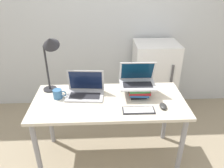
{
  "coord_description": "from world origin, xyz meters",
  "views": [
    {
      "loc": [
        -0.05,
        -1.49,
        1.93
      ],
      "look_at": [
        0.03,
        0.34,
        0.95
      ],
      "focal_mm": 35.0,
      "sensor_mm": 36.0,
      "label": 1
    }
  ],
  "objects_px": {
    "wireless_keyboard": "(138,110)",
    "mini_fridge": "(153,79)",
    "laptop_left": "(85,90)",
    "mug": "(58,94)",
    "mouse": "(163,106)",
    "book_stack": "(138,89)",
    "desk_lamp": "(50,49)",
    "laptop_on_books": "(137,80)"
  },
  "relations": [
    {
      "from": "wireless_keyboard",
      "to": "mini_fridge",
      "type": "xyz_separation_m",
      "value": [
        0.39,
        1.09,
        -0.24
      ]
    },
    {
      "from": "laptop_left",
      "to": "mug",
      "type": "relative_size",
      "value": 2.95
    },
    {
      "from": "mug",
      "to": "mouse",
      "type": "bearing_deg",
      "value": -12.16
    },
    {
      "from": "laptop_left",
      "to": "book_stack",
      "type": "height_order",
      "value": "laptop_left"
    },
    {
      "from": "mouse",
      "to": "book_stack",
      "type": "bearing_deg",
      "value": 128.91
    },
    {
      "from": "mug",
      "to": "desk_lamp",
      "type": "relative_size",
      "value": 0.21
    },
    {
      "from": "wireless_keyboard",
      "to": "laptop_left",
      "type": "bearing_deg",
      "value": 148.43
    },
    {
      "from": "laptop_left",
      "to": "desk_lamp",
      "type": "relative_size",
      "value": 0.63
    },
    {
      "from": "desk_lamp",
      "to": "laptop_on_books",
      "type": "bearing_deg",
      "value": -6.96
    },
    {
      "from": "mouse",
      "to": "mini_fridge",
      "type": "xyz_separation_m",
      "value": [
        0.16,
        1.05,
        -0.25
      ]
    },
    {
      "from": "wireless_keyboard",
      "to": "mug",
      "type": "distance_m",
      "value": 0.82
    },
    {
      "from": "laptop_left",
      "to": "mini_fridge",
      "type": "distance_m",
      "value": 1.23
    },
    {
      "from": "laptop_left",
      "to": "laptop_on_books",
      "type": "height_order",
      "value": "laptop_on_books"
    },
    {
      "from": "laptop_left",
      "to": "mini_fridge",
      "type": "relative_size",
      "value": 0.37
    },
    {
      "from": "laptop_left",
      "to": "laptop_on_books",
      "type": "distance_m",
      "value": 0.54
    },
    {
      "from": "book_stack",
      "to": "mug",
      "type": "height_order",
      "value": "book_stack"
    },
    {
      "from": "laptop_left",
      "to": "mug",
      "type": "xyz_separation_m",
      "value": [
        -0.27,
        -0.05,
        -0.0
      ]
    },
    {
      "from": "laptop_left",
      "to": "mini_fridge",
      "type": "height_order",
      "value": "mini_fridge"
    },
    {
      "from": "wireless_keyboard",
      "to": "mouse",
      "type": "height_order",
      "value": "mouse"
    },
    {
      "from": "mug",
      "to": "desk_lamp",
      "type": "distance_m",
      "value": 0.45
    },
    {
      "from": "laptop_left",
      "to": "mouse",
      "type": "bearing_deg",
      "value": -19.8
    },
    {
      "from": "desk_lamp",
      "to": "mini_fridge",
      "type": "bearing_deg",
      "value": 29.73
    },
    {
      "from": "wireless_keyboard",
      "to": "desk_lamp",
      "type": "distance_m",
      "value": 1.03
    },
    {
      "from": "laptop_left",
      "to": "wireless_keyboard",
      "type": "bearing_deg",
      "value": -31.57
    },
    {
      "from": "book_stack",
      "to": "mouse",
      "type": "distance_m",
      "value": 0.32
    },
    {
      "from": "laptop_on_books",
      "to": "mouse",
      "type": "distance_m",
      "value": 0.36
    },
    {
      "from": "desk_lamp",
      "to": "mini_fridge",
      "type": "height_order",
      "value": "desk_lamp"
    },
    {
      "from": "laptop_left",
      "to": "book_stack",
      "type": "distance_m",
      "value": 0.54
    },
    {
      "from": "mug",
      "to": "desk_lamp",
      "type": "bearing_deg",
      "value": 109.56
    },
    {
      "from": "mouse",
      "to": "desk_lamp",
      "type": "relative_size",
      "value": 0.17
    },
    {
      "from": "book_stack",
      "to": "desk_lamp",
      "type": "xyz_separation_m",
      "value": [
        -0.86,
        0.11,
        0.41
      ]
    },
    {
      "from": "mug",
      "to": "mini_fridge",
      "type": "distance_m",
      "value": 1.46
    },
    {
      "from": "mug",
      "to": "book_stack",
      "type": "bearing_deg",
      "value": 2.22
    },
    {
      "from": "desk_lamp",
      "to": "mini_fridge",
      "type": "distance_m",
      "value": 1.57
    },
    {
      "from": "book_stack",
      "to": "mouse",
      "type": "bearing_deg",
      "value": -51.09
    },
    {
      "from": "wireless_keyboard",
      "to": "mouse",
      "type": "relative_size",
      "value": 2.76
    },
    {
      "from": "laptop_left",
      "to": "desk_lamp",
      "type": "bearing_deg",
      "value": 164.17
    },
    {
      "from": "mouse",
      "to": "desk_lamp",
      "type": "xyz_separation_m",
      "value": [
        -1.06,
        0.36,
        0.45
      ]
    },
    {
      "from": "laptop_on_books",
      "to": "desk_lamp",
      "type": "relative_size",
      "value": 0.57
    },
    {
      "from": "laptop_on_books",
      "to": "laptop_left",
      "type": "bearing_deg",
      "value": 178.6
    },
    {
      "from": "laptop_on_books",
      "to": "mug",
      "type": "xyz_separation_m",
      "value": [
        -0.8,
        -0.04,
        -0.12
      ]
    },
    {
      "from": "wireless_keyboard",
      "to": "desk_lamp",
      "type": "relative_size",
      "value": 0.47
    }
  ]
}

